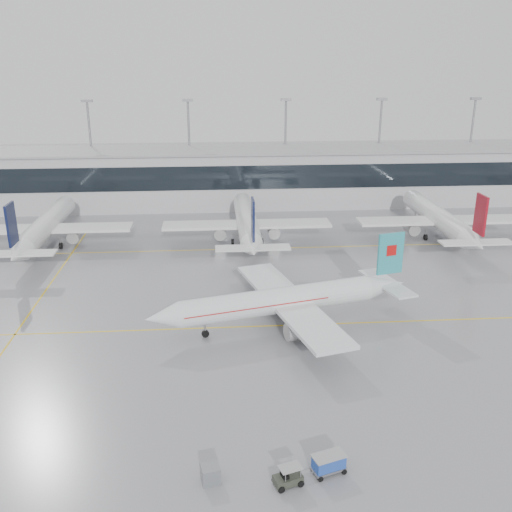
{
  "coord_description": "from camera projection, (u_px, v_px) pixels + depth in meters",
  "views": [
    {
      "loc": [
        -5.7,
        -63.42,
        31.64
      ],
      "look_at": [
        0.0,
        12.0,
        5.0
      ],
      "focal_mm": 40.0,
      "sensor_mm": 36.0,
      "label": 1
    }
  ],
  "objects": [
    {
      "name": "taxi_line_main",
      "position": [
        263.0,
        326.0,
        70.57
      ],
      "size": [
        120.0,
        0.25,
        0.01
      ],
      "primitive_type": "cube",
      "color": "gold",
      "rests_on": "ground"
    },
    {
      "name": "parked_jet_b",
      "position": [
        45.0,
        227.0,
        98.53
      ],
      "size": [
        29.64,
        36.96,
        11.72
      ],
      "rotation": [
        0.0,
        0.0,
        1.57
      ],
      "color": "silver",
      "rests_on": "ground"
    },
    {
      "name": "parked_jet_d",
      "position": [
        439.0,
        218.0,
        103.51
      ],
      "size": [
        29.64,
        36.96,
        11.72
      ],
      "rotation": [
        0.0,
        0.0,
        1.57
      ],
      "color": "silver",
      "rests_on": "ground"
    },
    {
      "name": "terminal_roof",
      "position": [
        239.0,
        150.0,
        124.83
      ],
      "size": [
        182.0,
        16.0,
        0.4
      ],
      "primitive_type": "cube",
      "color": "gray",
      "rests_on": "ground"
    },
    {
      "name": "light_masts",
      "position": [
        238.0,
        140.0,
        130.09
      ],
      "size": [
        156.4,
        1.0,
        22.6
      ],
      "color": "gray",
      "rests_on": "ground"
    },
    {
      "name": "parked_jet_c",
      "position": [
        247.0,
        222.0,
        101.02
      ],
      "size": [
        29.64,
        36.96,
        11.72
      ],
      "rotation": [
        0.0,
        0.0,
        1.57
      ],
      "color": "silver",
      "rests_on": "ground"
    },
    {
      "name": "taxi_line_cross",
      "position": [
        48.0,
        287.0,
        82.54
      ],
      "size": [
        0.25,
        60.0,
        0.01
      ],
      "primitive_type": "cube",
      "color": "gold",
      "rests_on": "ground"
    },
    {
      "name": "gse_unit",
      "position": [
        211.0,
        474.0,
        44.59
      ],
      "size": [
        1.66,
        1.58,
        1.42
      ],
      "primitive_type": "cube",
      "rotation": [
        0.0,
        0.0,
        0.21
      ],
      "color": "slate",
      "rests_on": "ground"
    },
    {
      "name": "baggage_tug",
      "position": [
        288.0,
        479.0,
        44.3
      ],
      "size": [
        3.39,
        2.01,
        1.62
      ],
      "rotation": [
        0.0,
        0.0,
        0.32
      ],
      "color": "#2C3127",
      "rests_on": "ground"
    },
    {
      "name": "baggage_cart",
      "position": [
        329.0,
        462.0,
        45.47
      ],
      "size": [
        3.01,
        2.25,
        1.66
      ],
      "rotation": [
        0.0,
        0.0,
        0.32
      ],
      "color": "gray",
      "rests_on": "ground"
    },
    {
      "name": "taxi_line_north",
      "position": [
        248.0,
        249.0,
        98.78
      ],
      "size": [
        120.0,
        0.25,
        0.01
      ],
      "primitive_type": "cube",
      "color": "gold",
      "rests_on": "ground"
    },
    {
      "name": "terminal_glass",
      "position": [
        241.0,
        178.0,
        119.29
      ],
      "size": [
        180.0,
        0.2,
        5.0
      ],
      "primitive_type": "cube",
      "color": "black",
      "rests_on": "ground"
    },
    {
      "name": "terminal",
      "position": [
        239.0,
        177.0,
        126.89
      ],
      "size": [
        180.0,
        15.0,
        12.0
      ],
      "primitive_type": "cube",
      "color": "#A8A8AC",
      "rests_on": "ground"
    },
    {
      "name": "ground",
      "position": [
        263.0,
        326.0,
        70.57
      ],
      "size": [
        320.0,
        320.0,
        0.0
      ],
      "primitive_type": "plane",
      "color": "gray",
      "rests_on": "ground"
    },
    {
      "name": "air_canada_jet",
      "position": [
        288.0,
        300.0,
        69.98
      ],
      "size": [
        33.7,
        26.86,
        10.46
      ],
      "rotation": [
        0.0,
        0.0,
        3.4
      ],
      "color": "silver",
      "rests_on": "ground"
    }
  ]
}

